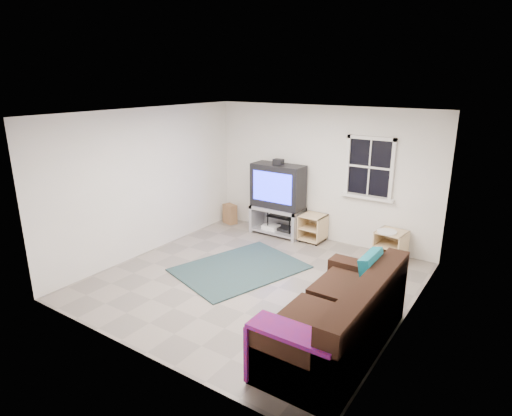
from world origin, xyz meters
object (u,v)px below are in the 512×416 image
Objects in this scene: tv_unit at (278,194)px; side_table_right at (391,243)px; av_rack at (283,212)px; sofa at (339,321)px; side_table_left at (314,227)px.

tv_unit is 2.84× the size of side_table_right.
sofa is (2.52, -3.00, -0.11)m from av_rack.
side_table_right is at bearing -2.15° from side_table_left.
av_rack reaches higher than side_table_right.
sofa is at bearing -58.72° from side_table_left.
av_rack is at bearing 130.04° from sofa.
sofa is at bearing -84.42° from side_table_right.
side_table_right is 2.96m from sofa.
av_rack is 0.49× the size of sofa.
av_rack reaches higher than side_table_left.
av_rack is 2.01× the size of side_table_right.
av_rack is 2.06× the size of side_table_left.
tv_unit reaches higher than sofa.
tv_unit is 0.39m from av_rack.
tv_unit is at bearing -179.54° from side_table_right.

